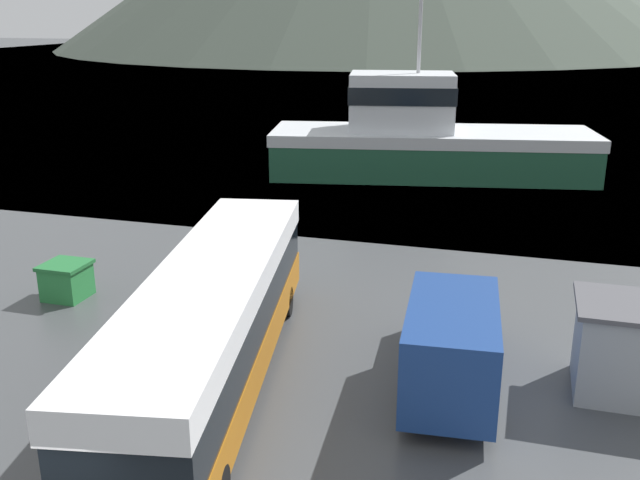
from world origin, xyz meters
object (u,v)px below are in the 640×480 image
Objects in this scene: delivery_van at (452,340)px; tour_bus at (213,321)px; fishing_boat at (425,139)px; dock_kiosk at (636,349)px; storage_bin at (67,280)px.

tour_bus is at bearing -168.62° from delivery_van.
dock_kiosk is at bearing 9.56° from fishing_boat.
storage_bin is at bearing 164.84° from delivery_van.
fishing_boat is 6.16× the size of dock_kiosk.
delivery_van is (5.54, 1.59, -0.50)m from tour_bus.
fishing_boat is 24.11m from dock_kiosk.
storage_bin is (-6.99, 3.91, -1.17)m from tour_bus.
tour_bus is 9.51× the size of storage_bin.
storage_bin is at bearing 175.32° from dock_kiosk.
delivery_van is 4.38m from dock_kiosk.
tour_bus reaches higher than dock_kiosk.
tour_bus is 25.15m from fishing_boat.
tour_bus is 0.71× the size of fishing_boat.
tour_bus is at bearing -29.23° from storage_bin.
delivery_van reaches higher than dock_kiosk.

